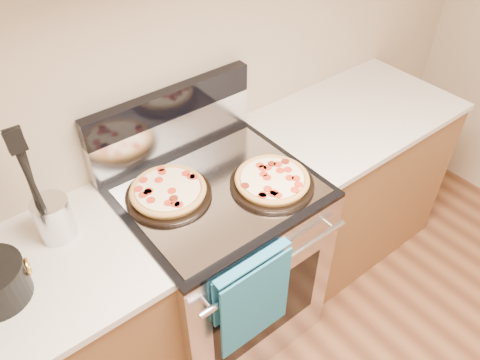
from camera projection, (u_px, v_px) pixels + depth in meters
wall_back at (159, 56)px, 1.79m from camera, size 4.00×0.00×4.00m
range_body at (220, 262)px, 2.17m from camera, size 0.76×0.68×0.90m
oven_window at (267, 311)px, 1.98m from camera, size 0.56×0.01×0.40m
cooktop at (217, 189)px, 1.87m from camera, size 0.76×0.68×0.02m
backsplash_lower at (173, 133)px, 1.99m from camera, size 0.76×0.06×0.18m
backsplash_upper at (170, 103)px, 1.89m from camera, size 0.76×0.06×0.12m
oven_handle at (278, 265)px, 1.72m from camera, size 0.70×0.03×0.03m
dish_towel at (252, 298)px, 1.73m from camera, size 0.32×0.05×0.42m
foil_sheet at (221, 191)px, 1.84m from camera, size 0.70×0.55×0.01m
cabinet_right at (344, 183)px, 2.61m from camera, size 1.00×0.62×0.88m
countertop_right at (357, 114)px, 2.31m from camera, size 1.02×0.64×0.03m
pepperoni_pizza_back at (168, 192)px, 1.80m from camera, size 0.39×0.39×0.04m
pepperoni_pizza_front at (272, 181)px, 1.85m from camera, size 0.34×0.34×0.04m
utensil_crock at (54, 219)px, 1.64m from camera, size 0.14×0.14×0.16m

